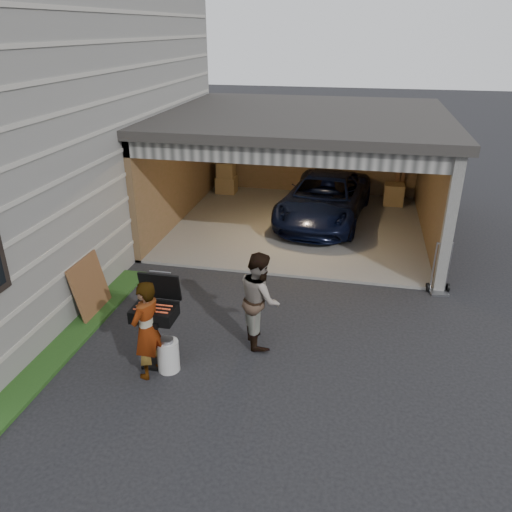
# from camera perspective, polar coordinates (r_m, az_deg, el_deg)

# --- Properties ---
(ground) EXTENTS (80.00, 80.00, 0.00)m
(ground) POSITION_cam_1_polar(r_m,az_deg,el_deg) (7.70, -7.34, -13.46)
(ground) COLOR black
(ground) RESTS_ON ground
(groundcover_strip) EXTENTS (0.50, 8.00, 0.06)m
(groundcover_strip) POSITION_cam_1_polar(r_m,az_deg,el_deg) (7.97, -25.84, -14.38)
(groundcover_strip) COLOR #193814
(groundcover_strip) RESTS_ON ground
(garage) EXTENTS (6.80, 6.30, 2.90)m
(garage) POSITION_cam_1_polar(r_m,az_deg,el_deg) (12.86, 5.46, 11.73)
(garage) COLOR #605E59
(garage) RESTS_ON ground
(minivan) EXTENTS (2.45, 4.47, 1.19)m
(minivan) POSITION_cam_1_polar(r_m,az_deg,el_deg) (13.26, 7.81, 6.28)
(minivan) COLOR black
(minivan) RESTS_ON ground
(woman) EXTENTS (0.53, 0.65, 1.54)m
(woman) POSITION_cam_1_polar(r_m,az_deg,el_deg) (7.40, -12.34, -8.27)
(woman) COLOR #C9DCFD
(woman) RESTS_ON ground
(man) EXTENTS (0.86, 0.95, 1.59)m
(man) POSITION_cam_1_polar(r_m,az_deg,el_deg) (7.97, 0.43, -4.90)
(man) COLOR #3F2118
(man) RESTS_ON ground
(bbq_grill) EXTENTS (0.64, 0.56, 1.42)m
(bbq_grill) POSITION_cam_1_polar(r_m,az_deg,el_deg) (7.59, -11.42, -6.61)
(bbq_grill) COLOR black
(bbq_grill) RESTS_ON ground
(propane_tank) EXTENTS (0.39, 0.39, 0.50)m
(propane_tank) POSITION_cam_1_polar(r_m,az_deg,el_deg) (7.73, -10.00, -11.15)
(propane_tank) COLOR silver
(propane_tank) RESTS_ON ground
(plywood_panel) EXTENTS (0.26, 0.94, 1.04)m
(plywood_panel) POSITION_cam_1_polar(r_m,az_deg,el_deg) (9.37, -18.43, -3.37)
(plywood_panel) COLOR brown
(plywood_panel) RESTS_ON ground
(hand_truck) EXTENTS (0.45, 0.37, 1.04)m
(hand_truck) POSITION_cam_1_polar(r_m,az_deg,el_deg) (10.34, 20.21, -2.93)
(hand_truck) COLOR slate
(hand_truck) RESTS_ON ground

